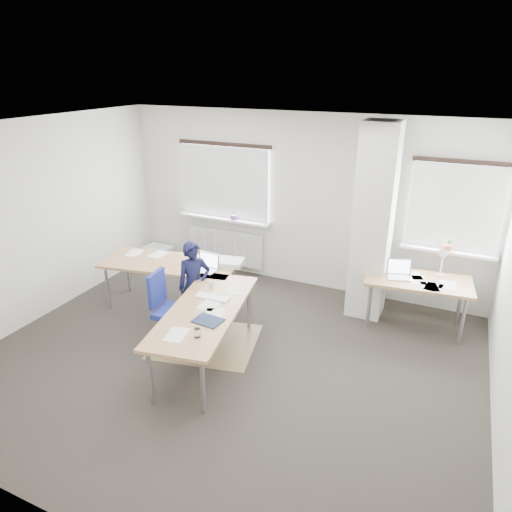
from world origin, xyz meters
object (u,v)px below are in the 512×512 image
at_px(desk_main, 189,285).
at_px(person, 194,285).
at_px(task_chair, 171,322).
at_px(desk_side, 418,282).

xyz_separation_m(desk_main, person, (-0.01, 0.14, -0.06)).
bearing_deg(desk_main, task_chair, -117.29).
distance_m(desk_side, task_chair, 3.38).
bearing_deg(task_chair, desk_main, 67.24).
xyz_separation_m(desk_side, person, (-2.80, -1.24, -0.06)).
height_order(desk_main, task_chair, task_chair).
bearing_deg(person, task_chair, -146.83).
bearing_deg(desk_side, desk_main, -159.87).
height_order(task_chair, person, person).
height_order(desk_side, person, person).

